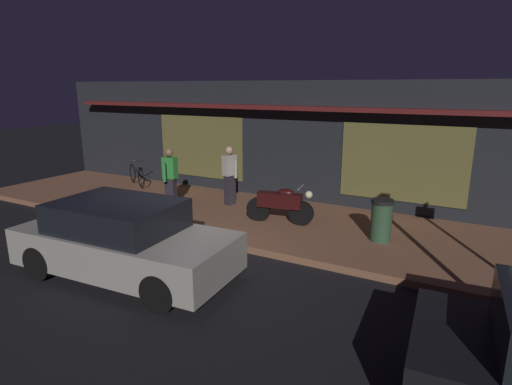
# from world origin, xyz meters

# --- Properties ---
(ground_plane) EXTENTS (60.00, 60.00, 0.00)m
(ground_plane) POSITION_xyz_m (0.00, 0.00, 0.00)
(ground_plane) COLOR black
(sidewalk_slab) EXTENTS (18.00, 4.00, 0.15)m
(sidewalk_slab) POSITION_xyz_m (0.00, 3.00, 0.07)
(sidewalk_slab) COLOR brown
(sidewalk_slab) RESTS_ON ground_plane
(storefront_building) EXTENTS (18.00, 3.30, 3.60)m
(storefront_building) POSITION_xyz_m (0.00, 6.39, 1.80)
(storefront_building) COLOR black
(storefront_building) RESTS_ON ground_plane
(motorcycle) EXTENTS (1.70, 0.59, 0.97)m
(motorcycle) POSITION_xyz_m (0.80, 2.78, 0.65)
(motorcycle) COLOR black
(motorcycle) RESTS_ON sidewalk_slab
(bicycle_parked) EXTENTS (1.46, 0.85, 0.91)m
(bicycle_parked) POSITION_xyz_m (-5.27, 4.09, 0.51)
(bicycle_parked) COLOR black
(bicycle_parked) RESTS_ON sidewalk_slab
(person_photographer) EXTENTS (0.40, 0.62, 1.67)m
(person_photographer) POSITION_xyz_m (-2.42, 2.50, 1.03)
(person_photographer) COLOR #28232D
(person_photographer) RESTS_ON sidewalk_slab
(person_bystander) EXTENTS (0.61, 0.43, 1.67)m
(person_bystander) POSITION_xyz_m (-1.21, 3.61, 1.03)
(person_bystander) COLOR #28232D
(person_bystander) RESTS_ON sidewalk_slab
(trash_bin) EXTENTS (0.48, 0.48, 0.93)m
(trash_bin) POSITION_xyz_m (3.23, 2.72, 0.62)
(trash_bin) COLOR #2D4C33
(trash_bin) RESTS_ON sidewalk_slab
(parked_car_near) EXTENTS (4.20, 2.01, 1.42)m
(parked_car_near) POSITION_xyz_m (-0.59, -1.02, 0.70)
(parked_car_near) COLOR black
(parked_car_near) RESTS_ON ground_plane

